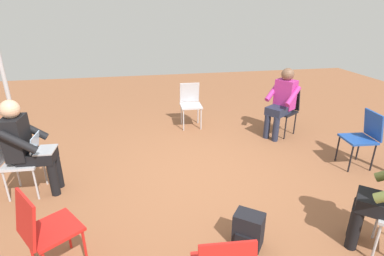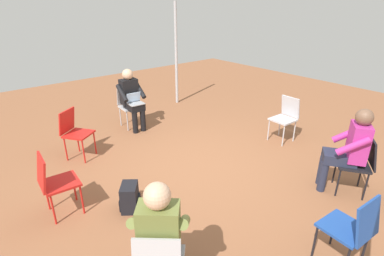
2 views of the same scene
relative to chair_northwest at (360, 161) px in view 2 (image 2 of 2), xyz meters
The scene contains 12 objects.
ground_plane 2.33m from the chair_northwest, 53.83° to the right, with size 14.00×14.00×0.00m, color brown.
chair_northwest is the anchor object (origin of this frame).
chair_southeast 4.38m from the chair_northwest, 53.56° to the right, with size 0.57×0.58×0.85m.
chair_east 3.98m from the chair_northwest, 33.07° to the right, with size 0.46×0.43×0.85m.
chair_south 4.37m from the chair_northwest, 73.88° to the right, with size 0.42×0.46×0.85m.
chair_west 1.80m from the chair_northwest, 113.26° to the right, with size 0.45×0.41×0.85m.
chair_north 1.47m from the chair_northwest, 20.42° to the left, with size 0.43×0.47×0.85m.
person_with_laptop 4.21m from the chair_northwest, 73.13° to the right, with size 0.51×0.54×1.24m.
person_in_magenta 0.26m from the chair_northwest, 56.81° to the right, with size 0.63×0.63×1.24m.
person_in_olive 2.99m from the chair_northwest, ahead, with size 0.63×0.63×1.24m.
backpack_near_laptop_user 3.12m from the chair_northwest, 32.90° to the right, with size 0.33×0.34×0.36m.
tent_pole_near 4.87m from the chair_northwest, 96.08° to the right, with size 0.07×0.07×2.48m, color #B2B2B7.
Camera 2 is at (2.68, 3.10, 2.52)m, focal length 28.00 mm.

